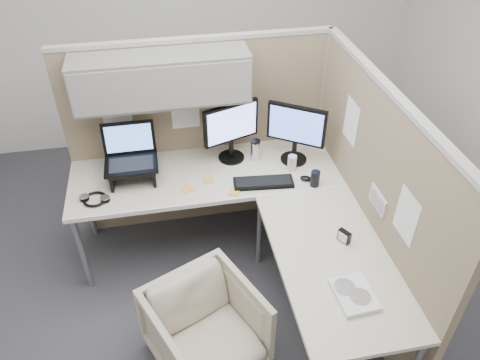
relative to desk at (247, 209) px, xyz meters
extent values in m
plane|color=#35353A|center=(-0.12, -0.13, -0.69)|extent=(4.50, 4.50, 0.00)
cube|color=#8F7B5E|center=(-0.22, 0.77, 0.11)|extent=(2.00, 0.05, 1.60)
cube|color=#A8A399|center=(-0.22, 0.77, 0.93)|extent=(2.00, 0.06, 0.03)
cube|color=slate|center=(-0.47, 0.62, 0.73)|extent=(1.20, 0.34, 0.34)
cube|color=gray|center=(-0.47, 0.45, 0.73)|extent=(1.18, 0.01, 0.30)
plane|color=white|center=(-0.82, 0.75, 0.46)|extent=(0.26, 0.00, 0.26)
plane|color=white|center=(-0.32, 0.75, 0.39)|extent=(0.26, 0.00, 0.26)
cube|color=#8F7B5E|center=(0.78, -0.23, 0.11)|extent=(0.05, 2.00, 1.60)
cube|color=#A8A399|center=(0.78, -0.23, 0.93)|extent=(0.06, 2.00, 0.03)
cube|color=#A8A399|center=(0.78, 0.77, 0.11)|extent=(0.06, 0.06, 1.60)
cube|color=silver|center=(0.75, -0.38, 0.27)|extent=(0.02, 0.20, 0.12)
cube|color=gray|center=(0.73, -0.38, 0.27)|extent=(0.00, 0.16, 0.09)
plane|color=white|center=(0.75, 0.17, 0.51)|extent=(0.00, 0.26, 0.26)
plane|color=white|center=(0.75, -0.68, 0.41)|extent=(0.00, 0.26, 0.26)
cube|color=beige|center=(-0.22, 0.41, 0.03)|extent=(2.00, 0.68, 0.03)
cube|color=beige|center=(0.41, -0.58, 0.03)|extent=(0.68, 1.30, 0.03)
cube|color=white|center=(-0.22, 0.07, 0.03)|extent=(2.00, 0.02, 0.03)
cylinder|color=gray|center=(-1.17, 0.12, -0.34)|extent=(0.04, 0.04, 0.70)
cylinder|color=gray|center=(-1.17, 0.70, -0.34)|extent=(0.04, 0.04, 0.70)
cylinder|color=gray|center=(0.13, 0.12, -0.34)|extent=(0.04, 0.04, 0.70)
imported|color=#C5B09C|center=(-0.38, -0.62, -0.36)|extent=(0.81, 0.79, 0.64)
cylinder|color=black|center=(-0.01, 0.56, 0.05)|extent=(0.20, 0.20, 0.02)
cylinder|color=black|center=(-0.01, 0.56, 0.13)|extent=(0.04, 0.04, 0.15)
cube|color=black|center=(-0.01, 0.56, 0.36)|extent=(0.43, 0.18, 0.30)
cube|color=#8FA4F8|center=(0.00, 0.54, 0.36)|extent=(0.38, 0.14, 0.26)
cylinder|color=black|center=(0.46, 0.45, 0.05)|extent=(0.20, 0.20, 0.02)
cylinder|color=black|center=(0.46, 0.45, 0.13)|extent=(0.04, 0.04, 0.15)
cube|color=black|center=(0.46, 0.45, 0.36)|extent=(0.39, 0.27, 0.30)
cube|color=#5A7BF6|center=(0.45, 0.43, 0.36)|extent=(0.34, 0.23, 0.26)
cube|color=black|center=(-0.75, 0.42, 0.17)|extent=(0.33, 0.26, 0.02)
cube|color=black|center=(-0.90, 0.42, 0.11)|extent=(0.02, 0.24, 0.13)
cube|color=black|center=(-0.61, 0.42, 0.11)|extent=(0.02, 0.24, 0.13)
cube|color=black|center=(-0.75, 0.42, 0.18)|extent=(0.37, 0.26, 0.02)
cube|color=black|center=(-0.75, 0.58, 0.31)|extent=(0.37, 0.06, 0.24)
cube|color=#598CF2|center=(-0.75, 0.57, 0.31)|extent=(0.33, 0.04, 0.19)
cube|color=black|center=(0.16, 0.20, 0.05)|extent=(0.44, 0.18, 0.02)
ellipsoid|color=black|center=(0.47, 0.19, 0.06)|extent=(0.10, 0.08, 0.03)
cylinder|color=silver|center=(0.17, 0.52, 0.12)|extent=(0.07, 0.07, 0.15)
cylinder|color=black|center=(0.17, 0.52, 0.20)|extent=(0.08, 0.08, 0.01)
cylinder|color=black|center=(0.52, 0.12, 0.10)|extent=(0.07, 0.07, 0.12)
cylinder|color=silver|center=(0.41, 0.33, 0.10)|extent=(0.07, 0.07, 0.12)
cube|color=gold|center=(-0.06, 0.14, 0.05)|extent=(0.10, 0.10, 0.01)
cube|color=gold|center=(-0.23, 0.32, 0.05)|extent=(0.08, 0.08, 0.01)
cube|color=gold|center=(-0.38, 0.24, 0.05)|extent=(0.09, 0.09, 0.01)
torus|color=black|center=(-1.02, 0.24, 0.05)|extent=(0.21, 0.21, 0.02)
cylinder|color=black|center=(-1.09, 0.26, 0.06)|extent=(0.06, 0.06, 0.03)
cylinder|color=black|center=(-0.95, 0.22, 0.06)|extent=(0.06, 0.06, 0.03)
cube|color=white|center=(0.42, -0.87, 0.06)|extent=(0.22, 0.27, 0.03)
cylinder|color=silver|center=(0.44, -0.90, 0.07)|extent=(0.12, 0.12, 0.00)
cylinder|color=silver|center=(0.38, -0.82, 0.08)|extent=(0.12, 0.12, 0.00)
cube|color=black|center=(0.52, -0.46, 0.08)|extent=(0.07, 0.09, 0.08)
cube|color=white|center=(0.51, -0.46, 0.08)|extent=(0.04, 0.06, 0.06)
camera|label=1|loc=(-0.50, -2.36, 2.14)|focal=35.00mm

